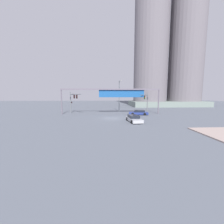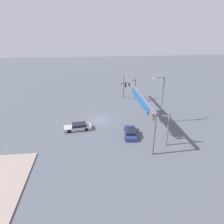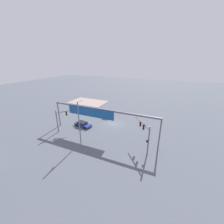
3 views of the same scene
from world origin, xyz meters
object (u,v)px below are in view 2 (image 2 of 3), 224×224
(traffic_signal_opposite_side, at_px, (132,86))
(traffic_signal_near_corner, at_px, (161,123))
(streetlamp_curved_arm, at_px, (161,97))
(sedan_car_waiting_far, at_px, (130,132))
(sedan_car_approaching, at_px, (78,127))

(traffic_signal_opposite_side, bearing_deg, traffic_signal_near_corner, 52.79)
(streetlamp_curved_arm, height_order, sedan_car_waiting_far, streetlamp_curved_arm)
(traffic_signal_opposite_side, xyz_separation_m, streetlamp_curved_arm, (12.81, 2.81, 1.34))
(traffic_signal_opposite_side, distance_m, sedan_car_waiting_far, 17.73)
(traffic_signal_near_corner, bearing_deg, traffic_signal_opposite_side, -52.14)
(streetlamp_curved_arm, relative_size, sedan_car_approaching, 1.82)
(streetlamp_curved_arm, bearing_deg, sedan_car_approaching, -4.47)
(traffic_signal_near_corner, height_order, sedan_car_approaching, traffic_signal_near_corner)
(traffic_signal_opposite_side, height_order, streetlamp_curved_arm, streetlamp_curved_arm)
(traffic_signal_near_corner, relative_size, sedan_car_approaching, 1.11)
(traffic_signal_near_corner, distance_m, streetlamp_curved_arm, 7.79)
(sedan_car_approaching, height_order, sedan_car_waiting_far, same)
(traffic_signal_near_corner, bearing_deg, sedan_car_waiting_far, 0.29)
(streetlamp_curved_arm, distance_m, sedan_car_approaching, 16.22)
(traffic_signal_opposite_side, relative_size, sedan_car_approaching, 1.17)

